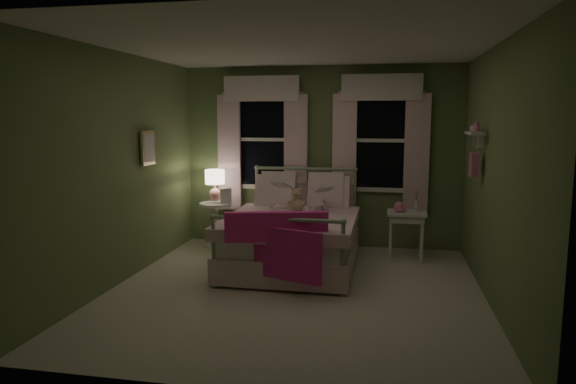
% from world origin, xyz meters
% --- Properties ---
extents(room_shell, '(4.20, 4.20, 4.20)m').
position_xyz_m(room_shell, '(0.00, 0.00, 1.30)').
color(room_shell, beige).
rests_on(room_shell, ground).
extents(bed, '(1.58, 2.04, 1.18)m').
position_xyz_m(bed, '(-0.19, 0.95, 0.38)').
color(bed, white).
rests_on(bed, ground).
extents(pink_throw, '(1.09, 0.45, 0.71)m').
position_xyz_m(pink_throw, '(-0.19, -0.08, 0.61)').
color(pink_throw, '#EA2D91').
rests_on(pink_throw, bed).
extents(child_left, '(0.29, 0.22, 0.72)m').
position_xyz_m(child_left, '(-0.47, 1.37, 0.93)').
color(child_left, '#F7D1DD').
rests_on(child_left, bed).
extents(child_right, '(0.31, 0.25, 0.63)m').
position_xyz_m(child_right, '(0.09, 1.37, 0.89)').
color(child_right, '#F7D1DD').
rests_on(child_right, bed).
extents(book_left, '(0.22, 0.17, 0.26)m').
position_xyz_m(book_left, '(-0.47, 1.12, 0.96)').
color(book_left, beige).
rests_on(book_left, child_left).
extents(book_right, '(0.23, 0.18, 0.26)m').
position_xyz_m(book_right, '(0.09, 1.12, 0.92)').
color(book_right, beige).
rests_on(book_right, child_right).
extents(teddy_bear, '(0.23, 0.19, 0.31)m').
position_xyz_m(teddy_bear, '(-0.19, 1.21, 0.79)').
color(teddy_bear, tan).
rests_on(teddy_bear, bed).
extents(nightstand_left, '(0.46, 0.46, 0.65)m').
position_xyz_m(nightstand_left, '(-1.47, 1.68, 0.42)').
color(nightstand_left, white).
rests_on(nightstand_left, ground).
extents(table_lamp, '(0.28, 0.28, 0.45)m').
position_xyz_m(table_lamp, '(-1.47, 1.68, 0.95)').
color(table_lamp, '#FF9E96').
rests_on(table_lamp, nightstand_left).
extents(book_nightstand, '(0.23, 0.27, 0.02)m').
position_xyz_m(book_nightstand, '(-1.37, 1.60, 0.66)').
color(book_nightstand, beige).
rests_on(book_nightstand, nightstand_left).
extents(nightstand_right, '(0.50, 0.40, 0.64)m').
position_xyz_m(nightstand_right, '(1.22, 1.50, 0.55)').
color(nightstand_right, white).
rests_on(nightstand_right, ground).
extents(pink_toy, '(0.14, 0.19, 0.14)m').
position_xyz_m(pink_toy, '(1.12, 1.50, 0.71)').
color(pink_toy, pink).
rests_on(pink_toy, nightstand_right).
extents(bud_vase, '(0.06, 0.06, 0.28)m').
position_xyz_m(bud_vase, '(1.34, 1.55, 0.79)').
color(bud_vase, white).
rests_on(bud_vase, nightstand_right).
extents(window_left, '(1.34, 0.13, 1.96)m').
position_xyz_m(window_left, '(-0.85, 2.03, 1.62)').
color(window_left, black).
rests_on(window_left, room_shell).
extents(window_right, '(1.34, 0.13, 1.96)m').
position_xyz_m(window_right, '(0.85, 2.03, 1.62)').
color(window_right, black).
rests_on(window_right, room_shell).
extents(wall_shelf, '(0.15, 0.50, 0.60)m').
position_xyz_m(wall_shelf, '(1.90, 0.70, 1.52)').
color(wall_shelf, white).
rests_on(wall_shelf, room_shell).
extents(framed_picture, '(0.03, 0.32, 0.42)m').
position_xyz_m(framed_picture, '(-1.95, 0.60, 1.50)').
color(framed_picture, beige).
rests_on(framed_picture, room_shell).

